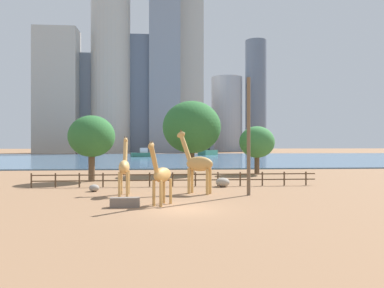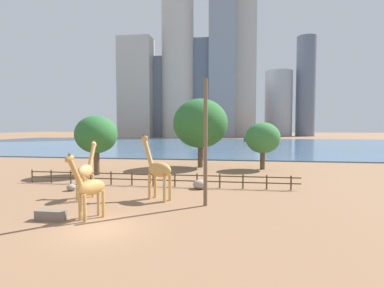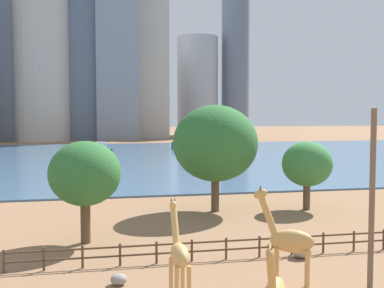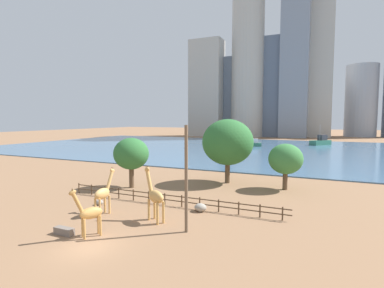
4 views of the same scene
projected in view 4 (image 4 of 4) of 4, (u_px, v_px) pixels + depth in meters
The scene contains 22 objects.
ground_plane at pixel (272, 149), 94.69m from camera, with size 400.00×400.00×0.00m, color #8C6647.
harbor_water at pixel (271, 149), 91.96m from camera, with size 180.00×86.00×0.20m, color #476B8C.
giraffe_tall at pixel (89, 213), 23.93m from camera, with size 1.76×2.55×4.17m.
giraffe_companion at pixel (155, 196), 27.63m from camera, with size 3.05×2.02×5.09m.
giraffe_young at pixel (103, 193), 29.55m from camera, with size 0.86×3.06×4.58m.
utility_pole at pixel (186, 179), 24.75m from camera, with size 0.28×0.28×8.99m, color brown.
boulder_near_fence at pixel (99, 202), 33.01m from camera, with size 0.84×0.77×0.58m, color gray.
boulder_by_pole at pixel (200, 207), 30.65m from camera, with size 1.27×1.11×0.84m, color gray.
feeding_trough at pixel (64, 231), 24.51m from camera, with size 1.80×0.60×0.60m, color #72665B.
enclosure_fence at pixel (167, 198), 32.98m from camera, with size 26.12×0.14×1.30m.
tree_left_large at pixel (286, 159), 39.90m from camera, with size 4.52×4.52×6.19m.
tree_center_broad at pixel (131, 154), 41.03m from camera, with size 4.83×4.83×6.89m.
tree_right_tall at pixel (228, 142), 43.94m from camera, with size 7.51×7.51×9.46m.
boat_ferry at pixel (253, 144), 101.95m from camera, with size 6.13×3.40×2.55m.
boat_sailboat at pixel (321, 141), 106.99m from camera, with size 7.28×8.35×7.39m.
skyline_tower_needle at pixel (361, 101), 158.98m from camera, with size 15.71×15.71×37.85m, color #939EAD.
skyline_block_central at pixel (271, 88), 156.66m from camera, with size 11.59×8.02×51.72m, color slate.
skyline_block_left at pixel (207, 89), 163.56m from camera, with size 17.48×10.79×51.91m, color #B7B2A8.
skyline_block_right at pixel (296, 36), 150.96m from camera, with size 13.49×15.68×102.85m, color gray.
skyline_tower_short at pixel (318, 49), 154.59m from camera, with size 14.83×15.74×90.89m, color #B7B2A8.
skyline_block_wide at pixel (228, 98), 168.38m from camera, with size 12.13×13.89×42.87m, color slate.
skyline_tower_far at pixel (248, 61), 156.43m from camera, with size 16.65×16.65×79.09m, color #B7B2A8.
Camera 4 is at (15.73, -16.32, 9.47)m, focal length 28.00 mm.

